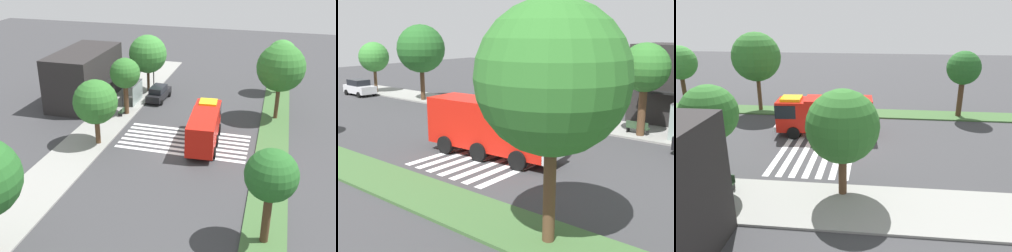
% 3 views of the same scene
% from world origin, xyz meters
% --- Properties ---
extents(ground_plane, '(120.00, 120.00, 0.00)m').
position_xyz_m(ground_plane, '(0.00, 0.00, 0.00)').
color(ground_plane, '#38383A').
extents(sidewalk, '(60.00, 4.60, 0.14)m').
position_xyz_m(sidewalk, '(0.00, 9.25, 0.07)').
color(sidewalk, gray).
rests_on(sidewalk, ground_plane).
extents(median_strip, '(60.00, 3.00, 0.14)m').
position_xyz_m(median_strip, '(0.00, -8.45, 0.07)').
color(median_strip, '#3D6033').
rests_on(median_strip, ground_plane).
extents(crosswalk, '(5.85, 12.51, 0.01)m').
position_xyz_m(crosswalk, '(2.36, 0.00, 0.01)').
color(crosswalk, silver).
rests_on(crosswalk, ground_plane).
extents(fire_truck, '(8.61, 3.22, 3.42)m').
position_xyz_m(fire_truck, '(2.55, -1.94, 1.93)').
color(fire_truck, red).
rests_on(fire_truck, ground_plane).
extents(parked_car_west, '(4.34, 2.28, 1.82)m').
position_xyz_m(parked_car_west, '(-24.70, 5.75, 0.92)').
color(parked_car_west, silver).
rests_on(parked_car_west, ground_plane).
extents(bench_near_shelter, '(1.60, 0.50, 0.90)m').
position_xyz_m(bench_near_shelter, '(7.05, 8.26, 0.59)').
color(bench_near_shelter, '#2D472D').
rests_on(bench_near_shelter, sidewalk).
extents(sidewalk_tree_far_west, '(3.45, 3.45, 5.84)m').
position_xyz_m(sidewalk_tree_far_west, '(-24.77, 7.95, 4.23)').
color(sidewalk_tree_far_west, '#513823').
rests_on(sidewalk_tree_far_west, sidewalk).
extents(sidewalk_tree_west, '(4.91, 4.91, 7.77)m').
position_xyz_m(sidewalk_tree_west, '(-16.16, 7.95, 5.43)').
color(sidewalk_tree_west, '#47301E').
rests_on(sidewalk_tree_west, sidewalk).
extents(sidewalk_tree_center, '(4.21, 4.21, 6.36)m').
position_xyz_m(sidewalk_tree_center, '(-0.38, 7.95, 4.37)').
color(sidewalk_tree_center, '#513823').
rests_on(sidewalk_tree_center, sidewalk).
extents(sidewalk_tree_east, '(3.35, 3.35, 6.42)m').
position_xyz_m(sidewalk_tree_east, '(7.39, 7.95, 4.81)').
color(sidewalk_tree_east, '#513823').
rests_on(sidewalk_tree_east, sidewalk).
extents(median_tree_west, '(5.12, 5.12, 8.31)m').
position_xyz_m(median_tree_west, '(10.58, -8.45, 5.87)').
color(median_tree_west, '#513823').
rests_on(median_tree_west, median_strip).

